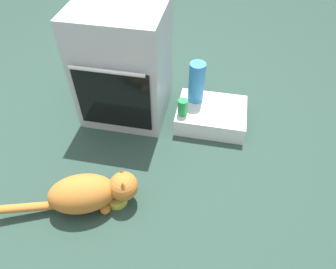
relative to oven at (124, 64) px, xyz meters
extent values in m
plane|color=#284238|center=(-0.02, -0.46, -0.40)|extent=(8.00, 8.00, 0.00)
cube|color=#B7BABF|center=(0.00, 0.00, 0.00)|extent=(0.58, 0.53, 0.80)
cube|color=black|center=(0.00, -0.27, -0.10)|extent=(0.49, 0.01, 0.44)
cylinder|color=silver|center=(0.00, -0.29, 0.14)|extent=(0.46, 0.02, 0.02)
cube|color=white|center=(0.63, -0.03, -0.33)|extent=(0.48, 0.37, 0.13)
cylinder|color=#D1D14C|center=(0.16, -0.80, -0.37)|extent=(0.12, 0.12, 0.06)
sphere|color=brown|center=(0.16, -0.80, -0.35)|extent=(0.07, 0.07, 0.07)
ellipsoid|color=#C6752D|center=(-0.01, -0.86, -0.27)|extent=(0.42, 0.34, 0.22)
sphere|color=#C6752D|center=(0.21, -0.78, -0.26)|extent=(0.16, 0.16, 0.16)
cone|color=#C6752D|center=(0.19, -0.74, -0.20)|extent=(0.06, 0.06, 0.07)
cone|color=#C6752D|center=(0.22, -0.82, -0.20)|extent=(0.06, 0.06, 0.07)
cylinder|color=#C6752D|center=(-0.30, -0.97, -0.33)|extent=(0.31, 0.16, 0.08)
sphere|color=#C6752D|center=(0.07, -0.77, -0.37)|extent=(0.06, 0.06, 0.06)
sphere|color=#C6752D|center=(0.12, -0.88, -0.37)|extent=(0.06, 0.06, 0.06)
cylinder|color=green|center=(0.43, -0.13, -0.20)|extent=(0.07, 0.07, 0.12)
cylinder|color=#388CD1|center=(0.50, 0.05, -0.11)|extent=(0.11, 0.11, 0.30)
camera|label=1|loc=(0.64, -1.68, 1.18)|focal=32.92mm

